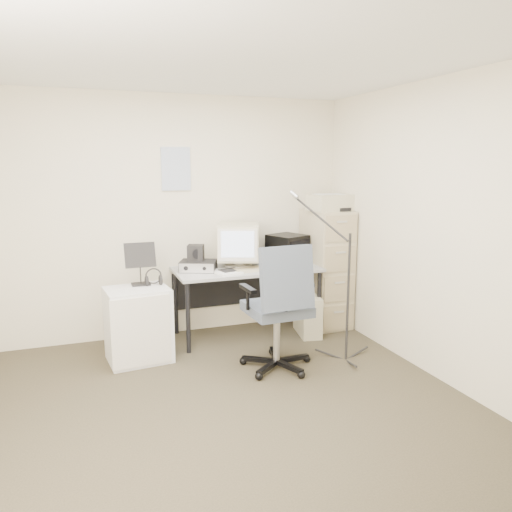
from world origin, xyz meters
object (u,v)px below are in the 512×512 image
object	(u,v)px
desk	(247,301)
office_chair	(277,306)
side_cart	(138,324)
filing_cabinet	(326,268)

from	to	relation	value
desk	office_chair	xyz separation A→B (m)	(-0.04, -0.92, 0.21)
side_cart	filing_cabinet	bearing A→B (deg)	3.24
side_cart	desk	bearing A→B (deg)	9.04
desk	office_chair	bearing A→B (deg)	-92.45
office_chair	filing_cabinet	bearing A→B (deg)	41.00
filing_cabinet	desk	world-z (taller)	filing_cabinet
side_cart	office_chair	bearing A→B (deg)	-34.26
filing_cabinet	side_cart	size ratio (longest dim) A/B	1.89
filing_cabinet	desk	size ratio (longest dim) A/B	0.87
filing_cabinet	desk	distance (m)	0.99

